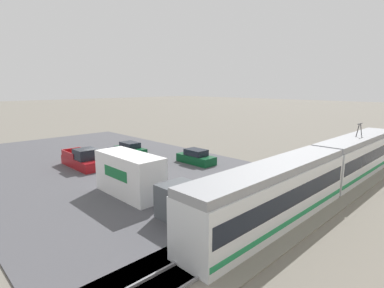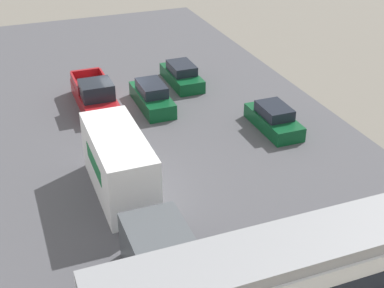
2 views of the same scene
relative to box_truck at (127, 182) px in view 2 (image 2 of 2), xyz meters
The scene contains 7 objects.
ground_plane 11.44m from the box_truck, 103.73° to the right, with size 320.00×320.00×0.00m, color slate.
road_surface 11.43m from the box_truck, 103.73° to the right, with size 23.49×39.95×0.08m.
box_truck is the anchor object (origin of this frame).
pickup_truck 11.22m from the box_truck, 94.59° to the right, with size 2.10×5.64×1.93m.
sedan_car_0 14.66m from the box_truck, 119.71° to the right, with size 1.78×4.37×1.46m.
sedan_car_1 10.80m from the box_truck, 113.11° to the right, with size 1.73×4.61×1.60m.
sedan_car_2 10.95m from the box_truck, 155.55° to the right, with size 1.77×4.23×1.46m.
Camera 2 is at (7.14, 30.62, 14.71)m, focal length 50.00 mm.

